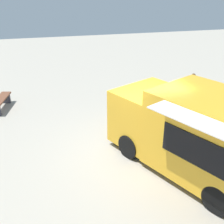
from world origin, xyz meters
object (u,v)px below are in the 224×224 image
at_px(planter_flowering_near, 218,90).
at_px(plaza_bench, 1,101).
at_px(person_customer, 193,84).
at_px(food_truck, 199,136).

bearing_deg(planter_flowering_near, plaza_bench, -96.83).
height_order(planter_flowering_near, plaza_bench, planter_flowering_near).
bearing_deg(planter_flowering_near, person_customer, -150.57).
height_order(person_customer, plaza_bench, person_customer).
relative_size(planter_flowering_near, plaza_bench, 0.45).
height_order(food_truck, plaza_bench, food_truck).
relative_size(food_truck, person_customer, 6.37).
xyz_separation_m(person_customer, plaza_bench, (-0.01, -8.72, 0.03)).
relative_size(person_customer, plaza_bench, 0.53).
bearing_deg(food_truck, planter_flowering_near, 141.09).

